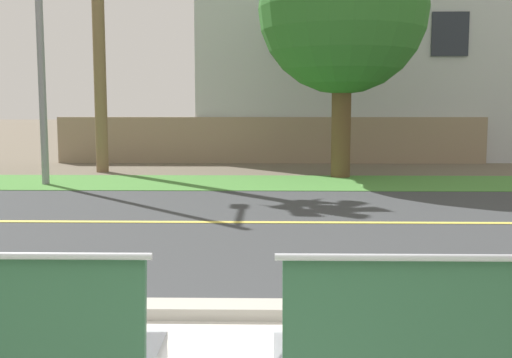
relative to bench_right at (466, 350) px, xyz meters
The scene contains 9 objects.
ground_plane 7.60m from the bench_right, 99.89° to the left, with size 140.00×140.00×0.00m, color #665B4C.
curb_edge 2.28m from the bench_right, 125.50° to the left, with size 44.00×0.30×0.11m, color #ADA89E.
street_asphalt 6.14m from the bench_right, 102.30° to the left, with size 52.00×8.00×0.01m, color #383A3D.
road_centre_line 6.13m from the bench_right, 102.30° to the left, with size 48.00×0.14×0.01m, color #E0CC4C.
far_verge_grass 10.91m from the bench_right, 96.87° to the left, with size 48.00×2.80×0.02m, color #478438.
bench_right is the anchor object (origin of this frame).
streetlamp 12.68m from the bench_right, 119.26° to the left, with size 0.24×2.10×6.98m.
garden_wall 15.86m from the bench_right, 93.39° to the left, with size 13.00×0.36×1.40m, color gray.
house_across_street 19.43m from the bench_right, 83.95° to the left, with size 11.37×6.91×7.62m.
Camera 1 is at (0.27, -2.60, 1.73)m, focal length 43.55 mm.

